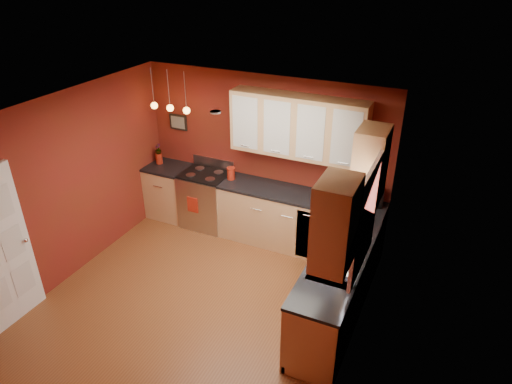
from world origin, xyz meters
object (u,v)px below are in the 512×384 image
at_px(gas_range, 206,199).
at_px(sink, 335,269).
at_px(coffee_maker, 375,198).
at_px(soap_pump, 349,277).
at_px(red_canister, 231,173).

height_order(gas_range, sink, sink).
height_order(gas_range, coffee_maker, coffee_maker).
height_order(coffee_maker, soap_pump, coffee_maker).
bearing_deg(red_canister, soap_pump, -36.79).
bearing_deg(coffee_maker, gas_range, 163.92).
bearing_deg(soap_pump, sink, 131.70).
bearing_deg(red_canister, coffee_maker, 2.13).
bearing_deg(red_canister, gas_range, -176.73).
distance_m(gas_range, soap_pump, 3.38).
bearing_deg(sink, coffee_maker, 86.19).
bearing_deg(gas_range, soap_pump, -31.57).
bearing_deg(red_canister, sink, -35.37).
bearing_deg(sink, soap_pump, -48.30).
relative_size(sink, red_canister, 3.54).
xyz_separation_m(red_canister, soap_pump, (2.37, -1.77, 0.00)).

